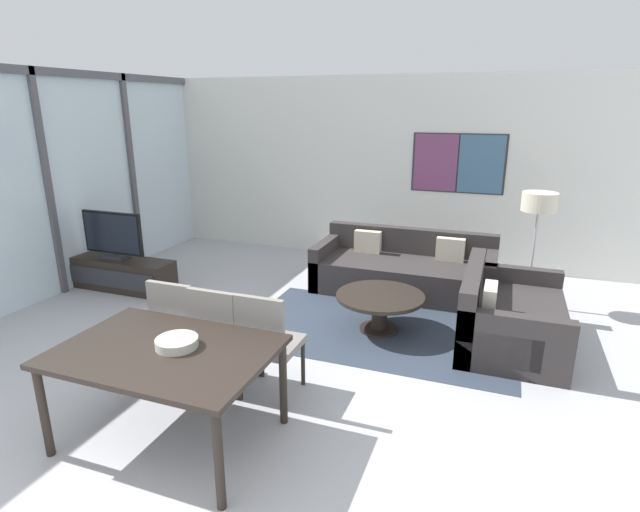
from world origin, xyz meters
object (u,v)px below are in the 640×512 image
(television, at_px, (113,236))
(coffee_table, at_px, (380,304))
(fruit_bowl, at_px, (177,342))
(dining_chair_right, at_px, (267,339))
(dining_chair_left, at_px, (181,323))
(dining_table, at_px, (165,358))
(floor_lamp, at_px, (539,209))
(tv_console, at_px, (117,273))
(sofa_side, at_px, (504,318))
(dining_chair_centre, at_px, (221,332))
(sofa_main, at_px, (404,271))

(television, bearing_deg, coffee_table, -0.83)
(fruit_bowl, bearing_deg, dining_chair_right, 62.32)
(coffee_table, relative_size, dining_chair_left, 1.00)
(television, height_order, dining_chair_left, television)
(dining_table, xyz_separation_m, fruit_bowl, (0.07, 0.06, 0.11))
(dining_chair_left, relative_size, floor_lamp, 0.67)
(dining_table, bearing_deg, television, 137.65)
(floor_lamp, bearing_deg, dining_chair_right, -125.65)
(tv_console, bearing_deg, television, 90.00)
(dining_chair_right, bearing_deg, television, 151.55)
(sofa_side, relative_size, dining_chair_left, 1.68)
(dining_table, distance_m, dining_chair_centre, 0.74)
(dining_chair_right, xyz_separation_m, fruit_bowl, (-0.36, -0.68, 0.23))
(sofa_side, xyz_separation_m, dining_chair_left, (-2.67, -1.77, 0.27))
(fruit_bowl, bearing_deg, television, 139.03)
(tv_console, relative_size, coffee_table, 1.71)
(television, bearing_deg, dining_table, -42.35)
(dining_table, bearing_deg, sofa_side, 48.33)
(sofa_main, xyz_separation_m, fruit_bowl, (-0.92, -3.63, 0.51))
(television, distance_m, sofa_main, 3.85)
(dining_chair_centre, bearing_deg, television, 147.72)
(coffee_table, height_order, fruit_bowl, fruit_bowl)
(television, height_order, sofa_side, television)
(television, distance_m, dining_chair_right, 3.46)
(television, xyz_separation_m, floor_lamp, (5.13, 1.26, 0.49))
(dining_chair_right, xyz_separation_m, floor_lamp, (2.09, 2.91, 0.68))
(fruit_bowl, bearing_deg, floor_lamp, 55.76)
(dining_chair_left, distance_m, floor_lamp, 4.17)
(sofa_main, bearing_deg, dining_chair_right, -100.74)
(dining_table, bearing_deg, fruit_bowl, 39.72)
(sofa_side, relative_size, dining_chair_right, 1.68)
(dining_table, relative_size, fruit_bowl, 5.02)
(dining_chair_right, bearing_deg, coffee_table, 70.69)
(dining_chair_centre, bearing_deg, fruit_bowl, -84.41)
(dining_chair_centre, bearing_deg, tv_console, 147.73)
(fruit_bowl, relative_size, floor_lamp, 0.21)
(tv_console, distance_m, sofa_main, 3.83)
(tv_console, xyz_separation_m, sofa_main, (3.60, 1.30, 0.05))
(dining_chair_left, bearing_deg, fruit_bowl, -55.12)
(television, xyz_separation_m, fruit_bowl, (2.68, -2.33, 0.04))
(tv_console, relative_size, sofa_main, 0.71)
(dining_chair_centre, height_order, fruit_bowl, dining_chair_centre)
(dining_table, bearing_deg, coffee_table, 67.15)
(coffee_table, distance_m, dining_chair_left, 2.12)
(coffee_table, bearing_deg, floor_lamp, 40.70)
(dining_chair_centre, bearing_deg, dining_table, -90.00)
(coffee_table, xyz_separation_m, dining_chair_centre, (-0.98, -1.60, 0.22))
(tv_console, bearing_deg, fruit_bowl, -40.96)
(tv_console, relative_size, floor_lamp, 1.16)
(coffee_table, height_order, dining_chair_centre, dining_chair_centre)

